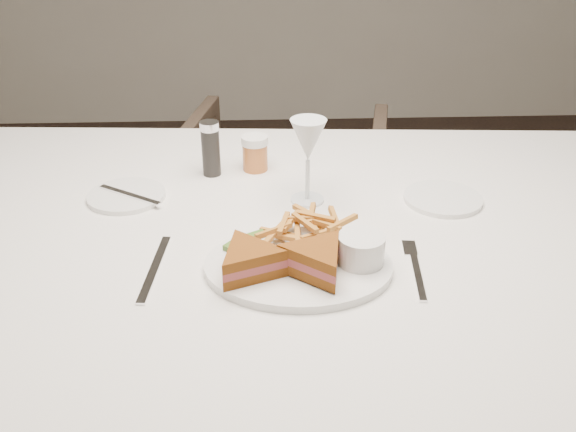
{
  "coord_description": "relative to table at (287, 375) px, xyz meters",
  "views": [
    {
      "loc": [
        -0.3,
        -1.2,
        1.35
      ],
      "look_at": [
        -0.26,
        -0.19,
        0.8
      ],
      "focal_mm": 40.0,
      "sensor_mm": 36.0,
      "label": 1
    }
  ],
  "objects": [
    {
      "name": "chair_far",
      "position": [
        0.02,
        0.88,
        -0.03
      ],
      "size": [
        0.78,
        0.75,
        0.69
      ],
      "primitive_type": "imported",
      "rotation": [
        0.0,
        0.0,
        2.94
      ],
      "color": "#48382C",
      "rests_on": "ground"
    },
    {
      "name": "table",
      "position": [
        0.0,
        0.0,
        0.0
      ],
      "size": [
        1.61,
        1.13,
        0.75
      ],
      "primitive_type": "cube",
      "rotation": [
        0.0,
        0.0,
        -0.06
      ],
      "color": "silver",
      "rests_on": "ground"
    },
    {
      "name": "table_setting",
      "position": [
        0.01,
        -0.05,
        0.41
      ],
      "size": [
        0.81,
        0.64,
        0.18
      ],
      "color": "white",
      "rests_on": "table"
    }
  ]
}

